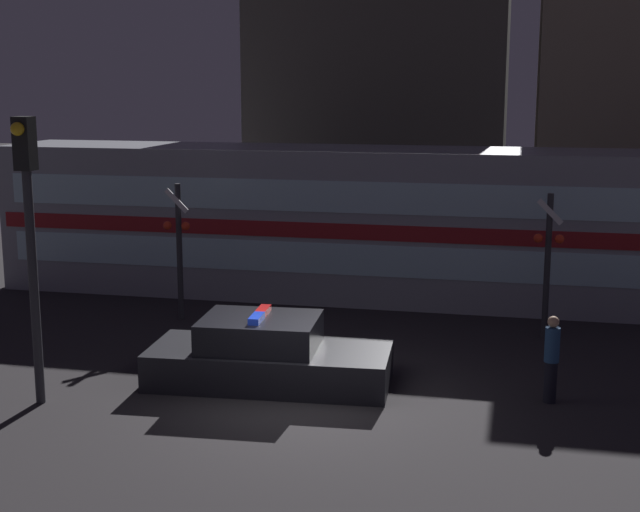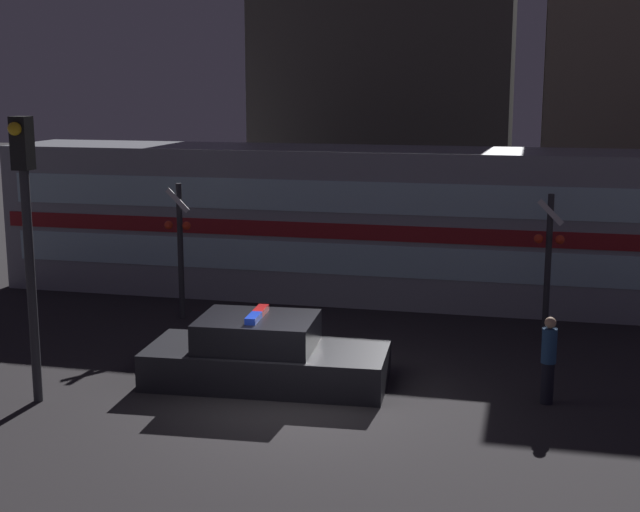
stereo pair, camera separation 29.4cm
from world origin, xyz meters
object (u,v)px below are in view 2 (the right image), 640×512
at_px(pedestrian, 548,359).
at_px(traffic_light_corner, 27,222).
at_px(train, 358,223).
at_px(police_car, 265,357).
at_px(crossing_signal_near, 548,260).

relative_size(pedestrian, traffic_light_corner, 0.31).
height_order(train, pedestrian, train).
distance_m(train, police_car, 7.46).
xyz_separation_m(train, crossing_signal_near, (4.82, -3.05, -0.16)).
bearing_deg(crossing_signal_near, police_car, -140.42).
height_order(train, traffic_light_corner, traffic_light_corner).
xyz_separation_m(train, traffic_light_corner, (-3.98, -9.20, 1.27)).
bearing_deg(train, pedestrian, -56.09).
height_order(pedestrian, traffic_light_corner, traffic_light_corner).
height_order(train, police_car, train).
distance_m(pedestrian, traffic_light_corner, 9.36).
bearing_deg(traffic_light_corner, train, 66.59).
xyz_separation_m(pedestrian, traffic_light_corner, (-8.81, -2.01, 2.42)).
bearing_deg(train, traffic_light_corner, -113.41).
height_order(police_car, crossing_signal_near, crossing_signal_near).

